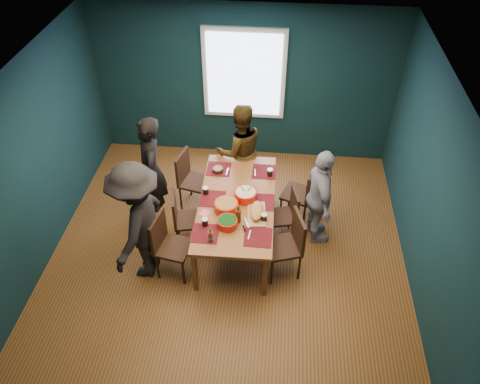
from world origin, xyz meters
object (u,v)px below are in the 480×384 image
object	(u,v)px
chair_left_mid	(182,216)
person_far_left	(151,171)
chair_right_far	(304,191)
person_back	(240,151)
chair_left_near	(167,241)
chair_right_near	(290,241)
bowl_salad	(226,206)
bowl_dumpling	(246,195)
dining_table	(237,204)
bowl_herbs	(227,222)
chair_right_mid	(288,212)
person_near_left	(139,222)
cutting_board	(257,212)
person_right	(320,198)
chair_left_far	(190,176)

from	to	relation	value
chair_left_mid	person_far_left	xyz separation A→B (m)	(-0.54, 0.54, 0.34)
chair_right_far	person_back	distance (m)	1.19
person_far_left	chair_left_near	bearing A→B (deg)	5.52
chair_right_near	person_far_left	world-z (taller)	person_far_left
bowl_salad	bowl_dumpling	distance (m)	0.35
dining_table	bowl_herbs	distance (m)	0.52
chair_right_mid	bowl_herbs	xyz separation A→B (m)	(-0.78, -0.65, 0.35)
person_back	person_near_left	size ratio (longest dim) A/B	0.89
cutting_board	person_right	bearing A→B (deg)	22.12
dining_table	chair_right_far	size ratio (longest dim) A/B	2.14
dining_table	chair_left_far	distance (m)	1.10
chair_left_far	person_back	xyz separation A→B (m)	(0.74, 0.40, 0.24)
chair_left_mid	person_far_left	world-z (taller)	person_far_left
bowl_salad	chair_left_far	bearing A→B (deg)	126.01
chair_left_mid	bowl_dumpling	xyz separation A→B (m)	(0.88, 0.15, 0.34)
cutting_board	bowl_dumpling	bearing A→B (deg)	113.86
person_far_left	chair_right_near	bearing A→B (deg)	49.03
chair_left_far	bowl_dumpling	bearing A→B (deg)	-22.87
person_far_left	person_back	bearing A→B (deg)	102.99
chair_right_mid	bowl_herbs	world-z (taller)	bowl_herbs
chair_left_near	person_far_left	xyz separation A→B (m)	(-0.44, 1.08, 0.30)
chair_left_far	person_back	bearing A→B (deg)	42.37
dining_table	bowl_salad	xyz separation A→B (m)	(-0.12, -0.20, 0.14)
dining_table	person_back	distance (m)	1.14
dining_table	person_back	bearing A→B (deg)	92.24
person_near_left	bowl_salad	distance (m)	1.16
chair_left_near	bowl_salad	world-z (taller)	chair_left_near
person_right	chair_right_far	bearing A→B (deg)	16.46
person_far_left	person_near_left	xyz separation A→B (m)	(0.11, -1.10, 0.04)
dining_table	bowl_dumpling	world-z (taller)	bowl_dumpling
bowl_dumpling	person_far_left	bearing A→B (deg)	164.57
chair_right_near	bowl_salad	world-z (taller)	chair_right_near
person_far_left	person_right	distance (m)	2.45
bowl_dumpling	cutting_board	xyz separation A→B (m)	(0.17, -0.31, -0.01)
person_near_left	chair_right_far	bearing A→B (deg)	129.32
chair_left_far	bowl_salad	world-z (taller)	chair_left_far
person_near_left	person_back	bearing A→B (deg)	157.80
bowl_salad	chair_right_far	bearing A→B (deg)	35.33
person_far_left	chair_right_far	bearing A→B (deg)	76.28
chair_left_near	person_near_left	xyz separation A→B (m)	(-0.33, -0.02, 0.34)
chair_right_far	dining_table	bearing A→B (deg)	-130.00
chair_right_mid	bowl_salad	distance (m)	0.98
person_back	person_near_left	world-z (taller)	person_near_left
chair_right_mid	cutting_board	bearing A→B (deg)	-150.27
chair_left_mid	person_right	distance (m)	1.94
chair_right_near	person_near_left	world-z (taller)	person_near_left
person_near_left	cutting_board	world-z (taller)	person_near_left
chair_right_far	chair_right_mid	distance (m)	0.47
chair_left_mid	bowl_dumpling	bearing A→B (deg)	-1.27
bowl_salad	person_far_left	bearing A→B (deg)	151.25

